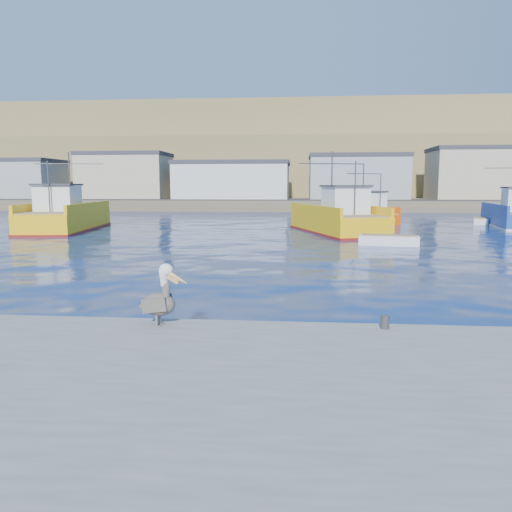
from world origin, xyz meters
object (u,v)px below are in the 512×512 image
(boat_orange, at_px, (368,213))
(skiff_far, at_px, (481,221))
(skiff_mid, at_px, (389,241))
(pelican, at_px, (160,299))
(trawler_yellow_a, at_px, (66,217))
(trawler_yellow_b, at_px, (338,220))

(boat_orange, height_order, skiff_far, boat_orange)
(skiff_mid, height_order, pelican, pelican)
(trawler_yellow_a, height_order, skiff_mid, trawler_yellow_a)
(trawler_yellow_a, distance_m, skiff_far, 39.00)
(boat_orange, relative_size, skiff_far, 2.06)
(trawler_yellow_a, xyz_separation_m, trawler_yellow_b, (22.77, -0.51, -0.05))
(trawler_yellow_b, xyz_separation_m, boat_orange, (3.91, 11.50, -0.08))
(trawler_yellow_b, relative_size, boat_orange, 1.59)
(trawler_yellow_b, relative_size, pelican, 8.63)
(trawler_yellow_a, bearing_deg, pelican, -60.70)
(skiff_mid, bearing_deg, pelican, -112.74)
(trawler_yellow_a, bearing_deg, skiff_far, 15.33)
(trawler_yellow_a, xyz_separation_m, skiff_mid, (25.40, -8.61, -0.86))
(boat_orange, bearing_deg, trawler_yellow_b, -108.77)
(pelican, bearing_deg, boat_orange, 76.06)
(boat_orange, bearing_deg, skiff_mid, -93.72)
(boat_orange, distance_m, pelican, 41.81)
(trawler_yellow_b, height_order, pelican, trawler_yellow_b)
(boat_orange, height_order, skiff_mid, boat_orange)
(boat_orange, bearing_deg, trawler_yellow_a, -157.62)
(skiff_mid, distance_m, skiff_far, 22.51)
(trawler_yellow_b, bearing_deg, boat_orange, 71.23)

